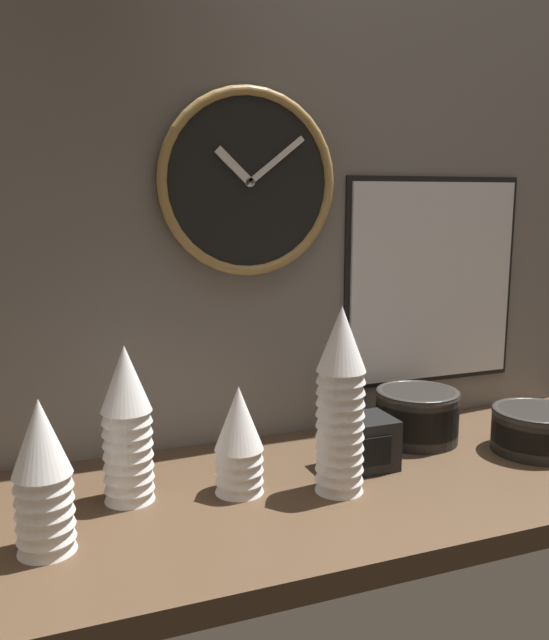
{
  "coord_description": "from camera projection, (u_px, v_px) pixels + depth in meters",
  "views": [
    {
      "loc": [
        -0.45,
        -1.03,
        0.5
      ],
      "look_at": [
        -0.03,
        0.04,
        0.29
      ],
      "focal_mm": 38.0,
      "sensor_mm": 36.0,
      "label": 1
    }
  ],
  "objects": [
    {
      "name": "wall_tiled_back",
      "position": [
        247.0,
        183.0,
        1.34
      ],
      "size": [
        1.6,
        0.03,
        1.05
      ],
      "color": "slate",
      "rests_on": "ground_plane"
    },
    {
      "name": "napkin_dispenser",
      "position": [
        362.0,
        443.0,
        1.26
      ],
      "size": [
        0.11,
        0.1,
        0.1
      ],
      "color": "black",
      "rests_on": "ground_plane"
    },
    {
      "name": "cup_stack_center_right",
      "position": [
        340.0,
        400.0,
        1.14
      ],
      "size": [
        0.08,
        0.08,
        0.32
      ],
      "color": "white",
      "rests_on": "ground_plane"
    },
    {
      "name": "wall_clock",
      "position": [
        248.0,
        182.0,
        1.31
      ],
      "size": [
        0.36,
        0.03,
        0.36
      ],
      "color": "black"
    },
    {
      "name": "bowl_stack_right",
      "position": [
        417.0,
        414.0,
        1.4
      ],
      "size": [
        0.17,
        0.17,
        0.11
      ],
      "color": "black",
      "rests_on": "ground_plane"
    },
    {
      "name": "cup_stack_center",
      "position": [
        239.0,
        440.0,
        1.14
      ],
      "size": [
        0.08,
        0.08,
        0.19
      ],
      "color": "white",
      "rests_on": "ground_plane"
    },
    {
      "name": "cup_stack_center_left",
      "position": [
        127.0,
        424.0,
        1.11
      ],
      "size": [
        0.08,
        0.08,
        0.26
      ],
      "color": "white",
      "rests_on": "ground_plane"
    },
    {
      "name": "cup_stack_left",
      "position": [
        43.0,
        476.0,
        0.95
      ],
      "size": [
        0.08,
        0.08,
        0.23
      ],
      "color": "white",
      "rests_on": "ground_plane"
    },
    {
      "name": "ground_plane",
      "position": [
        298.0,
        494.0,
        1.2
      ],
      "size": [
        1.6,
        0.56,
        0.04
      ],
      "primitive_type": "cube",
      "color": "#4C3826"
    },
    {
      "name": "menu_board",
      "position": [
        432.0,
        282.0,
        1.51
      ],
      "size": [
        0.44,
        0.01,
        0.46
      ],
      "color": "black"
    },
    {
      "name": "bowl_stack_far_right",
      "position": [
        536.0,
        428.0,
        1.34
      ],
      "size": [
        0.17,
        0.17,
        0.09
      ],
      "color": "black",
      "rests_on": "ground_plane"
    }
  ]
}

